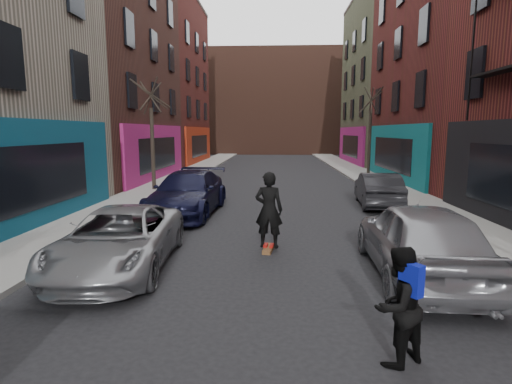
# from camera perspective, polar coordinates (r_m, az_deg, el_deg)

# --- Properties ---
(sidewalk_left) EXTENTS (2.50, 84.00, 0.13)m
(sidewalk_left) POSITION_cam_1_polar(r_m,az_deg,el_deg) (33.09, -8.35, 3.31)
(sidewalk_left) COLOR gray
(sidewalk_left) RESTS_ON ground
(sidewalk_right) EXTENTS (2.50, 84.00, 0.13)m
(sidewalk_right) POSITION_cam_1_polar(r_m,az_deg,el_deg) (33.05, 13.48, 3.15)
(sidewalk_right) COLOR gray
(sidewalk_right) RESTS_ON ground
(building_far) EXTENTS (40.00, 10.00, 14.00)m
(building_far) POSITION_cam_1_polar(r_m,az_deg,el_deg) (58.46, 2.70, 12.50)
(building_far) COLOR #47281E
(building_far) RESTS_ON ground
(tree_left_far) EXTENTS (2.00, 2.00, 6.50)m
(tree_left_far) POSITION_cam_1_polar(r_m,az_deg,el_deg) (21.28, -14.66, 9.11)
(tree_left_far) COLOR black
(tree_left_far) RESTS_ON sidewalk_left
(tree_right_far) EXTENTS (2.00, 2.00, 6.80)m
(tree_right_far) POSITION_cam_1_polar(r_m,az_deg,el_deg) (27.03, 16.00, 9.23)
(tree_right_far) COLOR black
(tree_right_far) RESTS_ON sidewalk_right
(parked_left_far) EXTENTS (2.60, 5.06, 1.37)m
(parked_left_far) POSITION_cam_1_polar(r_m,az_deg,el_deg) (9.69, -18.95, -6.37)
(parked_left_far) COLOR gray
(parked_left_far) RESTS_ON ground
(parked_left_end) EXTENTS (2.52, 5.64, 1.61)m
(parked_left_end) POSITION_cam_1_polar(r_m,az_deg,el_deg) (15.32, -9.72, -0.14)
(parked_left_end) COLOR black
(parked_left_end) RESTS_ON ground
(parked_right_far) EXTENTS (2.18, 4.99, 1.67)m
(parked_right_far) POSITION_cam_1_polar(r_m,az_deg,el_deg) (9.30, 22.27, -6.20)
(parked_right_far) COLOR gray
(parked_right_far) RESTS_ON ground
(parked_right_end) EXTENTS (1.89, 4.42, 1.42)m
(parked_right_end) POSITION_cam_1_polar(r_m,az_deg,el_deg) (17.43, 17.00, 0.35)
(parked_right_end) COLOR black
(parked_right_end) RESTS_ON ground
(skateboard) EXTENTS (0.34, 0.82, 0.10)m
(skateboard) POSITION_cam_1_polar(r_m,az_deg,el_deg) (10.64, 1.82, -8.10)
(skateboard) COLOR brown
(skateboard) RESTS_ON ground
(skateboarder) EXTENTS (0.79, 0.58, 2.00)m
(skateboarder) POSITION_cam_1_polar(r_m,az_deg,el_deg) (10.38, 1.85, -2.55)
(skateboarder) COLOR black
(skateboarder) RESTS_ON skateboard
(pedestrian) EXTENTS (1.00, 0.96, 1.63)m
(pedestrian) POSITION_cam_1_polar(r_m,az_deg,el_deg) (5.83, 19.65, -15.03)
(pedestrian) COLOR black
(pedestrian) RESTS_ON ground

